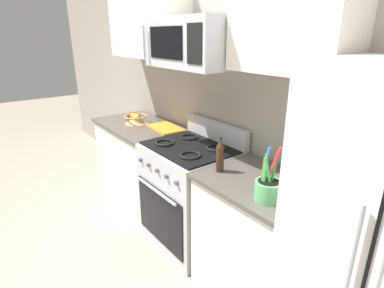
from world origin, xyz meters
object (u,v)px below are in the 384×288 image
Objects in this scene: apple_loose at (129,116)px; bottle_oil at (305,183)px; microwave at (193,43)px; bottle_soy at (220,156)px; range_oven at (190,193)px; utensil_crock at (268,189)px; fruit_basket at (136,119)px; cutting_board at (165,128)px.

apple_loose is 2.23m from bottle_oil.
microwave is 0.90m from bottle_soy.
range_oven is 3.24× the size of utensil_crock.
microwave is 11.31× the size of apple_loose.
utensil_crock reaches higher than range_oven.
fruit_basket is (-0.96, -0.00, 0.49)m from range_oven.
range_oven is at bearing 0.26° from fruit_basket.
utensil_crock is 1.37× the size of fruit_basket.
utensil_crock reaches higher than cutting_board.
range_oven is 1.28m from microwave.
bottle_oil is (1.06, 0.02, -0.76)m from microwave.
bottle_oil reaches higher than cutting_board.
range_oven is 15.94× the size of apple_loose.
bottle_oil is at bearing 0.76° from apple_loose.
cutting_board is at bearing 21.23° from fruit_basket.
microwave is 1.30m from bottle_oil.
utensil_crock is (0.96, -0.16, 0.51)m from range_oven.
range_oven is at bearing -177.64° from bottle_oil.
microwave is (-0.00, 0.03, 1.28)m from range_oven.
cutting_board is (0.57, 0.12, -0.03)m from apple_loose.
apple_loose is (-2.13, 0.18, -0.04)m from utensil_crock.
microwave is at bearing -179.14° from bottle_oil.
utensil_crock is 0.85× the size of cutting_board.
bottle_soy is (0.50, -0.14, -0.73)m from microwave.
utensil_crock is 1.59m from cutting_board.
fruit_basket is (-1.92, 0.16, -0.02)m from utensil_crock.
fruit_basket is 0.21m from apple_loose.
microwave is at bearing 168.84° from utensil_crock.
apple_loose is 0.17× the size of cutting_board.
range_oven is 1.08m from fruit_basket.
apple_loose is 0.27× the size of bottle_soy.
cutting_board is (-1.56, 0.30, -0.06)m from utensil_crock.
bottle_soy reaches higher than apple_loose.
range_oven is 5.74× the size of bottle_oil.
cutting_board is 1.13m from bottle_soy.
microwave is 3.15× the size of fruit_basket.
apple_loose is at bearing 175.29° from utensil_crock.
fruit_basket is at bearing -158.77° from cutting_board.
microwave is 1.25m from fruit_basket.
utensil_crock is at bearing -5.70° from bottle_soy.
bottle_soy reaches higher than fruit_basket.
bottle_soy is (0.50, -0.12, 0.55)m from range_oven.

